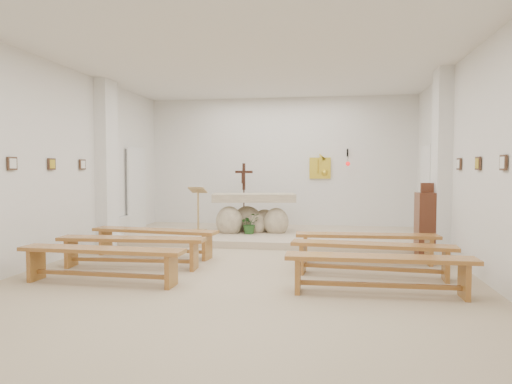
% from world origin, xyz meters
% --- Properties ---
extents(ground, '(7.00, 10.00, 0.00)m').
position_xyz_m(ground, '(0.00, 0.00, 0.00)').
color(ground, tan).
rests_on(ground, ground).
extents(wall_left, '(0.02, 10.00, 3.50)m').
position_xyz_m(wall_left, '(-3.49, 0.00, 1.75)').
color(wall_left, white).
rests_on(wall_left, ground).
extents(wall_right, '(0.02, 10.00, 3.50)m').
position_xyz_m(wall_right, '(3.49, 0.00, 1.75)').
color(wall_right, white).
rests_on(wall_right, ground).
extents(wall_back, '(7.00, 0.02, 3.50)m').
position_xyz_m(wall_back, '(0.00, 4.99, 1.75)').
color(wall_back, white).
rests_on(wall_back, ground).
extents(ceiling, '(7.00, 10.00, 0.02)m').
position_xyz_m(ceiling, '(0.00, 0.00, 3.49)').
color(ceiling, silver).
rests_on(ceiling, wall_back).
extents(sanctuary_platform, '(6.98, 3.00, 0.15)m').
position_xyz_m(sanctuary_platform, '(0.00, 3.50, 0.07)').
color(sanctuary_platform, '#BEAC92').
rests_on(sanctuary_platform, ground).
extents(pilaster_left, '(0.26, 0.55, 3.50)m').
position_xyz_m(pilaster_left, '(-3.37, 2.00, 1.75)').
color(pilaster_left, white).
rests_on(pilaster_left, ground).
extents(pilaster_right, '(0.26, 0.55, 3.50)m').
position_xyz_m(pilaster_right, '(3.37, 2.00, 1.75)').
color(pilaster_right, white).
rests_on(pilaster_right, ground).
extents(gold_wall_relief, '(0.55, 0.04, 0.55)m').
position_xyz_m(gold_wall_relief, '(1.05, 4.96, 1.65)').
color(gold_wall_relief, gold).
rests_on(gold_wall_relief, wall_back).
extents(sanctuary_lamp, '(0.11, 0.36, 0.44)m').
position_xyz_m(sanctuary_lamp, '(1.75, 4.71, 1.81)').
color(sanctuary_lamp, black).
rests_on(sanctuary_lamp, wall_back).
extents(station_frame_left_front, '(0.03, 0.20, 0.20)m').
position_xyz_m(station_frame_left_front, '(-3.47, -0.80, 1.72)').
color(station_frame_left_front, '#452D1E').
rests_on(station_frame_left_front, wall_left).
extents(station_frame_left_mid, '(0.03, 0.20, 0.20)m').
position_xyz_m(station_frame_left_mid, '(-3.47, 0.20, 1.72)').
color(station_frame_left_mid, '#452D1E').
rests_on(station_frame_left_mid, wall_left).
extents(station_frame_left_rear, '(0.03, 0.20, 0.20)m').
position_xyz_m(station_frame_left_rear, '(-3.47, 1.20, 1.72)').
color(station_frame_left_rear, '#452D1E').
rests_on(station_frame_left_rear, wall_left).
extents(station_frame_right_front, '(0.03, 0.20, 0.20)m').
position_xyz_m(station_frame_right_front, '(3.47, -0.80, 1.72)').
color(station_frame_right_front, '#452D1E').
rests_on(station_frame_right_front, wall_right).
extents(station_frame_right_mid, '(0.03, 0.20, 0.20)m').
position_xyz_m(station_frame_right_mid, '(3.47, 0.20, 1.72)').
color(station_frame_right_mid, '#452D1E').
rests_on(station_frame_right_mid, wall_right).
extents(station_frame_right_rear, '(0.03, 0.20, 0.20)m').
position_xyz_m(station_frame_right_rear, '(3.47, 1.20, 1.72)').
color(station_frame_right_rear, '#452D1E').
rests_on(station_frame_right_rear, wall_right).
extents(radiator_left, '(0.10, 0.85, 0.52)m').
position_xyz_m(radiator_left, '(-3.43, 2.70, 0.27)').
color(radiator_left, silver).
rests_on(radiator_left, ground).
extents(radiator_right, '(0.10, 0.85, 0.52)m').
position_xyz_m(radiator_right, '(3.43, 2.70, 0.27)').
color(radiator_right, silver).
rests_on(radiator_right, ground).
extents(altar, '(2.02, 1.06, 0.99)m').
position_xyz_m(altar, '(-0.48, 3.46, 0.53)').
color(altar, beige).
rests_on(altar, sanctuary_platform).
extents(lectern, '(0.42, 0.37, 1.09)m').
position_xyz_m(lectern, '(-1.79, 3.39, 0.69)').
color(lectern, tan).
rests_on(lectern, sanctuary_platform).
extents(crucifix_stand, '(0.47, 0.22, 1.62)m').
position_xyz_m(crucifix_stand, '(-0.83, 4.18, 1.09)').
color(crucifix_stand, '#341A10').
rests_on(crucifix_stand, sanctuary_platform).
extents(potted_plant, '(0.57, 0.56, 0.47)m').
position_xyz_m(potted_plant, '(-0.50, 3.14, 0.39)').
color(potted_plant, '#265220').
rests_on(potted_plant, sanctuary_platform).
extents(donation_pedestal, '(0.40, 0.40, 1.37)m').
position_xyz_m(donation_pedestal, '(3.10, 1.90, 0.61)').
color(donation_pedestal, '#532C17').
rests_on(donation_pedestal, ground).
extents(bench_left_front, '(2.46, 0.67, 0.51)m').
position_xyz_m(bench_left_front, '(-1.92, 0.98, 0.39)').
color(bench_left_front, olive).
rests_on(bench_left_front, ground).
extents(bench_right_front, '(2.44, 0.49, 0.51)m').
position_xyz_m(bench_right_front, '(1.92, 0.98, 0.39)').
color(bench_right_front, olive).
rests_on(bench_right_front, ground).
extents(bench_left_second, '(2.44, 0.51, 0.51)m').
position_xyz_m(bench_left_second, '(-1.92, -0.02, 0.39)').
color(bench_left_second, olive).
rests_on(bench_left_second, ground).
extents(bench_right_second, '(2.45, 0.59, 0.51)m').
position_xyz_m(bench_right_second, '(1.92, -0.02, 0.39)').
color(bench_right_second, olive).
rests_on(bench_right_second, ground).
extents(bench_left_third, '(2.44, 0.46, 0.51)m').
position_xyz_m(bench_left_third, '(-1.92, -1.03, 0.39)').
color(bench_left_third, olive).
rests_on(bench_left_third, ground).
extents(bench_right_third, '(2.43, 0.42, 0.51)m').
position_xyz_m(bench_right_third, '(1.92, -1.03, 0.39)').
color(bench_right_third, olive).
rests_on(bench_right_third, ground).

